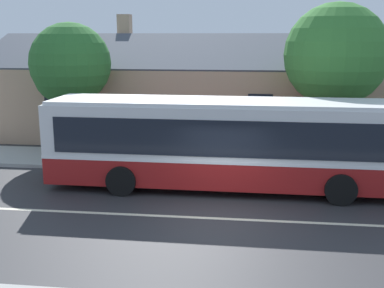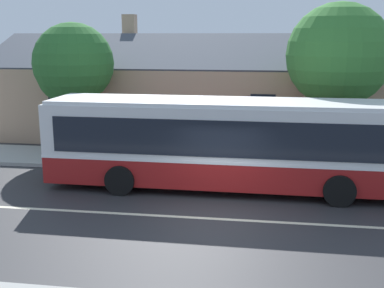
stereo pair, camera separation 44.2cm
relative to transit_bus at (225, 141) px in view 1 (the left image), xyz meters
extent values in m
plane|color=#2D2D30|center=(0.02, -2.90, -1.65)|extent=(300.00, 300.00, 0.00)
cube|color=#9E9E99|center=(0.02, 3.10, -1.58)|extent=(60.00, 3.00, 0.15)
cube|color=beige|center=(0.02, -2.90, -1.65)|extent=(60.00, 0.16, 0.01)
cube|color=tan|center=(1.26, 9.94, 0.15)|extent=(27.21, 8.72, 3.60)
cube|color=#424751|center=(1.26, 7.76, 2.75)|extent=(27.81, 4.41, 1.76)
cube|color=#424751|center=(1.26, 12.12, 2.75)|extent=(27.81, 4.41, 1.76)
cube|color=tan|center=(-6.22, 10.81, 4.06)|extent=(0.70, 0.70, 1.20)
cube|color=black|center=(-8.26, 5.55, 0.33)|extent=(1.10, 0.06, 1.30)
cube|color=black|center=(1.26, 5.55, 0.33)|extent=(1.10, 0.06, 1.30)
cube|color=#4C3323|center=(5.34, 5.55, -0.60)|extent=(1.00, 0.06, 2.10)
cube|color=maroon|center=(-0.02, 0.00, -0.93)|extent=(12.01, 2.60, 0.89)
cube|color=white|center=(-0.02, 0.00, -0.43)|extent=(12.03, 2.62, 0.10)
cube|color=silver|center=(-0.02, 0.00, 0.45)|extent=(12.01, 2.60, 1.67)
cube|color=silver|center=(-0.02, 0.00, 1.35)|extent=(11.77, 2.47, 0.12)
cube|color=black|center=(-0.01, 1.26, 0.35)|extent=(11.03, 0.12, 1.17)
cube|color=black|center=(-0.03, -1.27, 0.35)|extent=(11.03, 0.12, 1.17)
cube|color=#B21919|center=(-1.51, 1.28, -0.93)|extent=(3.36, 0.06, 0.63)
cube|color=black|center=(4.67, 1.23, -0.22)|extent=(0.90, 0.04, 2.32)
cylinder|color=black|center=(3.71, 1.22, -1.15)|extent=(1.00, 0.29, 1.00)
cylinder|color=black|center=(3.69, -1.28, -1.15)|extent=(1.00, 0.29, 1.00)
cylinder|color=black|center=(-3.30, 1.28, -1.15)|extent=(1.00, 0.29, 1.00)
cylinder|color=black|center=(-3.32, -1.22, -1.15)|extent=(1.00, 0.29, 1.00)
cube|color=brown|center=(-6.28, 3.29, -1.05)|extent=(1.56, 0.10, 0.04)
cube|color=brown|center=(-6.28, 3.15, -1.05)|extent=(1.56, 0.10, 0.04)
cube|color=brown|center=(-6.28, 3.01, -1.05)|extent=(1.56, 0.10, 0.04)
cube|color=brown|center=(-6.28, 2.88, -0.75)|extent=(1.56, 0.04, 0.10)
cube|color=brown|center=(-6.28, 2.88, -0.61)|extent=(1.56, 0.04, 0.10)
cube|color=black|center=(-5.66, 3.15, -1.28)|extent=(0.08, 0.43, 0.45)
cube|color=black|center=(-6.90, 3.15, -1.28)|extent=(0.08, 0.43, 0.45)
cylinder|color=#4C3828|center=(4.19, 4.20, -0.13)|extent=(0.29, 0.29, 3.05)
sphere|color=#387A33|center=(4.19, 4.20, 2.75)|extent=(4.16, 4.16, 4.16)
cylinder|color=#4C3828|center=(-6.99, 4.35, -0.23)|extent=(0.32, 0.32, 2.85)
sphere|color=#2D6B2D|center=(-6.99, 4.35, 2.34)|extent=(3.51, 3.51, 3.51)
sphere|color=#2D6B2D|center=(-7.34, 4.13, 1.81)|extent=(2.35, 2.35, 2.35)
camera|label=1|loc=(0.84, -15.97, 3.52)|focal=45.00mm
camera|label=2|loc=(1.28, -15.91, 3.52)|focal=45.00mm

